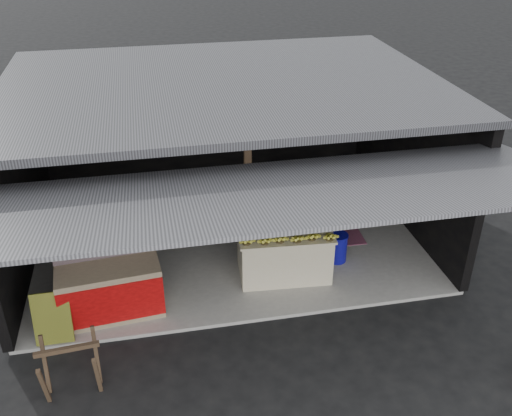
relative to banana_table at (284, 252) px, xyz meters
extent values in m
plane|color=black|center=(-0.75, -1.08, -0.49)|extent=(80.00, 80.00, 0.00)
cube|color=gray|center=(-0.75, 1.42, -0.46)|extent=(7.00, 5.00, 0.06)
cube|color=black|center=(-0.75, 3.92, 1.02)|extent=(7.00, 0.15, 2.90)
cube|color=black|center=(-4.25, 1.42, 1.02)|extent=(0.15, 5.00, 2.90)
cube|color=black|center=(2.75, 1.42, 1.02)|extent=(0.15, 5.00, 2.90)
cube|color=#232326|center=(-0.75, 1.42, 2.47)|extent=(7.20, 5.20, 0.12)
cube|color=#232326|center=(-0.75, -2.03, 2.24)|extent=(7.40, 2.47, 0.48)
cube|color=#4B3625|center=(-0.45, 0.82, 1.00)|extent=(0.12, 0.12, 2.85)
cube|color=silver|center=(0.00, 0.00, -0.02)|extent=(1.54, 0.99, 0.81)
cube|color=silver|center=(0.00, 0.00, 0.40)|extent=(1.60, 1.06, 0.04)
cube|color=white|center=(0.02, 0.92, 0.02)|extent=(0.83, 0.57, 0.90)
cube|color=navy|center=(0.02, 0.64, 0.07)|extent=(0.63, 0.04, 0.27)
cube|color=#B21414|center=(0.02, 0.64, -0.25)|extent=(0.40, 0.03, 0.09)
cube|color=#998466|center=(-2.81, -0.50, 0.00)|extent=(1.57, 0.80, 0.85)
cube|color=red|center=(-2.81, -0.84, 0.00)|extent=(1.50, 0.16, 0.66)
cube|color=white|center=(-2.81, -0.85, 0.00)|extent=(0.51, 0.06, 0.17)
cube|color=#1C1745|center=(-2.81, -0.22, 0.78)|extent=(1.51, 0.19, 0.71)
cube|color=black|center=(-3.61, -0.95, -0.03)|extent=(0.53, 0.23, 0.78)
cube|color=#4B3625|center=(-3.59, -2.18, -0.08)|extent=(0.07, 0.30, 0.78)
cube|color=#4B3625|center=(-2.95, -2.13, -0.08)|extent=(0.07, 0.30, 0.78)
cube|color=#4B3625|center=(-3.62, -1.80, -0.08)|extent=(0.07, 0.30, 0.78)
cube|color=#4B3625|center=(-2.98, -1.75, -0.08)|extent=(0.07, 0.30, 0.78)
cube|color=#4B3625|center=(-3.28, -1.96, 0.26)|extent=(0.80, 0.12, 0.06)
cylinder|color=#0E0C8E|center=(1.01, 0.19, -0.18)|extent=(0.33, 0.33, 0.49)
cylinder|color=#0A113A|center=(0.95, 1.28, -0.19)|extent=(0.03, 0.03, 0.47)
cylinder|color=#0A113A|center=(1.31, 1.21, -0.19)|extent=(0.03, 0.03, 0.47)
cylinder|color=#0A113A|center=(1.01, 1.64, -0.19)|extent=(0.03, 0.03, 0.47)
cylinder|color=#0A113A|center=(1.38, 1.57, -0.19)|extent=(0.03, 0.03, 0.47)
cube|color=#0A113A|center=(1.16, 1.43, 0.05)|extent=(0.53, 0.53, 0.04)
cube|color=#0A113A|center=(1.20, 1.63, 0.29)|extent=(0.45, 0.12, 0.48)
cube|color=maroon|center=(0.99, 1.09, -0.42)|extent=(1.53, 1.05, 0.01)
cube|color=black|center=(-1.55, 3.82, 1.42)|extent=(0.32, 0.03, 0.42)
cube|color=#4C4C59|center=(-1.55, 3.80, 1.42)|extent=(0.26, 0.02, 0.34)
cube|color=black|center=(-0.95, 3.82, 1.44)|extent=(0.32, 0.03, 0.42)
cube|color=#4C4C59|center=(-0.95, 3.80, 1.44)|extent=(0.26, 0.02, 0.34)
cube|color=black|center=(-0.25, 3.82, 1.46)|extent=(0.32, 0.03, 0.42)
cube|color=#4C4C59|center=(-0.25, 3.80, 1.46)|extent=(0.26, 0.02, 0.34)
camera|label=1|loc=(-2.01, -7.64, 5.30)|focal=40.00mm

